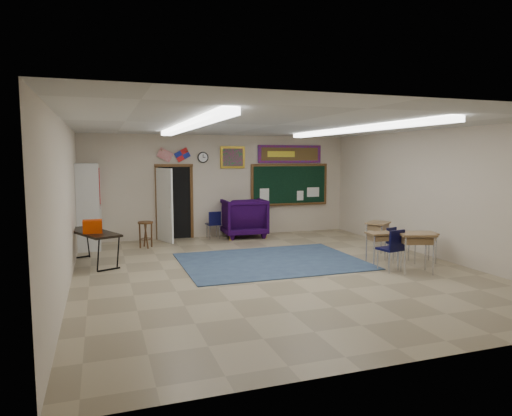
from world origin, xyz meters
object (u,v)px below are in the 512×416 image
object	(u,v)px
student_desk_front_right	(378,235)
wooden_stool	(146,234)
wingback_armchair	(243,217)
student_desk_front_left	(380,246)
folding_table	(93,246)

from	to	relation	value
student_desk_front_right	wooden_stool	world-z (taller)	student_desk_front_right
wingback_armchair	wooden_stool	size ratio (longest dim) A/B	1.84
wingback_armchair	student_desk_front_left	size ratio (longest dim) A/B	1.85
wingback_armchair	student_desk_front_left	world-z (taller)	wingback_armchair
wingback_armchair	folding_table	size ratio (longest dim) A/B	0.68
student_desk_front_right	folding_table	size ratio (longest dim) A/B	0.42
wooden_stool	folding_table	bearing A→B (deg)	-130.51
student_desk_front_left	student_desk_front_right	size ratio (longest dim) A/B	0.88
student_desk_front_left	student_desk_front_right	bearing A→B (deg)	62.13
wingback_armchair	student_desk_front_right	bearing A→B (deg)	130.36
student_desk_front_right	wooden_stool	bearing A→B (deg)	119.94
wingback_armchair	student_desk_front_left	distance (m)	4.63
student_desk_front_left	student_desk_front_right	world-z (taller)	student_desk_front_right
folding_table	wooden_stool	bearing A→B (deg)	25.87
student_desk_front_left	folding_table	xyz separation A→B (m)	(-6.09, 1.93, 0.02)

